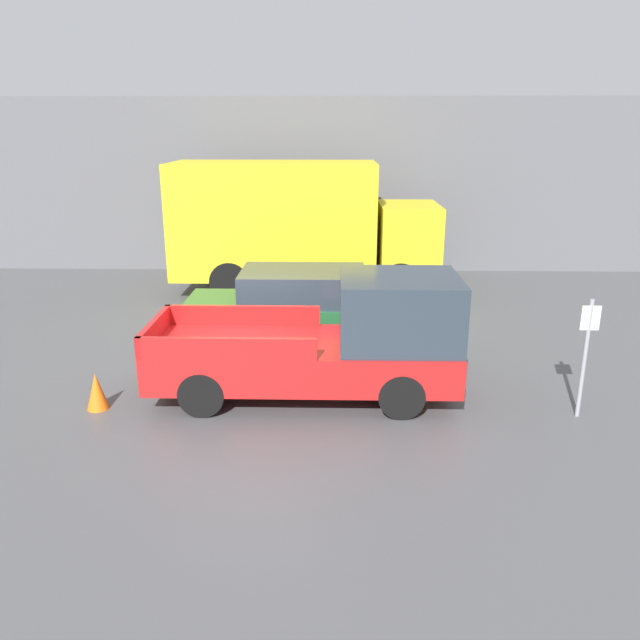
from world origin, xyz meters
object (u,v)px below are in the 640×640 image
(pickup_truck, at_px, (335,342))
(parking_sign, at_px, (586,351))
(car, at_px, (299,308))
(delivery_truck, at_px, (295,224))
(traffic_cone, at_px, (97,391))

(pickup_truck, xyz_separation_m, parking_sign, (4.02, -0.75, 0.14))
(car, relative_size, parking_sign, 2.40)
(car, height_order, delivery_truck, delivery_truck)
(parking_sign, bearing_deg, pickup_truck, 169.43)
(parking_sign, distance_m, traffic_cone, 8.08)
(car, bearing_deg, parking_sign, -35.90)
(pickup_truck, relative_size, parking_sign, 2.64)
(delivery_truck, bearing_deg, pickup_truck, -81.17)
(pickup_truck, distance_m, car, 2.85)
(pickup_truck, bearing_deg, traffic_cone, -170.75)
(pickup_truck, height_order, car, pickup_truck)
(pickup_truck, distance_m, parking_sign, 4.10)
(car, distance_m, delivery_truck, 4.71)
(delivery_truck, height_order, traffic_cone, delivery_truck)
(pickup_truck, relative_size, delivery_truck, 0.71)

